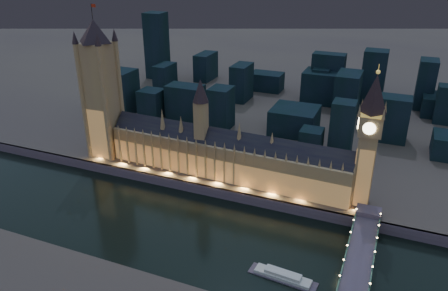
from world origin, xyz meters
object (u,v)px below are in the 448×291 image
at_px(victoria_tower, 100,84).
at_px(westminster_bridge, 359,261).
at_px(palace_of_westminster, 223,155).
at_px(river_boat, 283,276).
at_px(elizabeth_tower, 370,130).

bearing_deg(victoria_tower, westminster_bridge, -16.14).
bearing_deg(westminster_bridge, palace_of_westminster, 150.27).
height_order(palace_of_westminster, victoria_tower, victoria_tower).
xyz_separation_m(westminster_bridge, river_boat, (-39.58, -24.65, -4.44)).
height_order(palace_of_westminster, elizabeth_tower, elizabeth_tower).
relative_size(westminster_bridge, river_boat, 2.74).
height_order(victoria_tower, westminster_bridge, victoria_tower).
relative_size(victoria_tower, river_boat, 3.11).
bearing_deg(elizabeth_tower, palace_of_westminster, -179.91).
relative_size(palace_of_westminster, westminster_bridge, 1.79).
distance_m(victoria_tower, elizabeth_tower, 218.14).
height_order(elizabeth_tower, river_boat, elizabeth_tower).
relative_size(elizabeth_tower, westminster_bridge, 0.89).
bearing_deg(westminster_bridge, victoria_tower, 163.86).
bearing_deg(palace_of_westminster, victoria_tower, 179.91).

